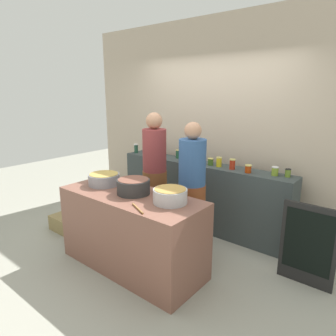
{
  "coord_description": "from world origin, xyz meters",
  "views": [
    {
      "loc": [
        2.3,
        -2.48,
        1.98
      ],
      "look_at": [
        0.0,
        0.35,
        1.05
      ],
      "focal_mm": 32.34,
      "sensor_mm": 36.0,
      "label": 1
    }
  ],
  "objects_px": {
    "preserve_jar_2": "(178,154)",
    "cooking_pot_right": "(170,196)",
    "preserve_jar_4": "(211,162)",
    "cook_with_tongs": "(155,181)",
    "preserve_jar_8": "(275,171)",
    "cooking_pot_center": "(134,186)",
    "preserve_jar_6": "(232,164)",
    "preserve_jar_3": "(187,158)",
    "cook_in_cap": "(192,196)",
    "cooking_pot_left": "(104,179)",
    "bread_crate": "(66,222)",
    "wooden_spoon": "(138,208)",
    "preserve_jar_0": "(136,148)",
    "preserve_jar_5": "(219,162)",
    "preserve_jar_1": "(153,150)",
    "preserve_jar_9": "(288,173)",
    "preserve_jar_7": "(248,169)",
    "chalkboard_sign": "(308,245)"
  },
  "relations": [
    {
      "from": "preserve_jar_2",
      "to": "cooking_pot_right",
      "type": "height_order",
      "value": "preserve_jar_2"
    },
    {
      "from": "preserve_jar_4",
      "to": "cook_with_tongs",
      "type": "height_order",
      "value": "cook_with_tongs"
    },
    {
      "from": "preserve_jar_8",
      "to": "cooking_pot_right",
      "type": "xyz_separation_m",
      "value": [
        -0.57,
        -1.34,
        -0.08
      ]
    },
    {
      "from": "cooking_pot_center",
      "to": "cook_with_tongs",
      "type": "relative_size",
      "value": 0.21
    },
    {
      "from": "preserve_jar_6",
      "to": "cooking_pot_center",
      "type": "relative_size",
      "value": 0.38
    },
    {
      "from": "preserve_jar_3",
      "to": "cook_in_cap",
      "type": "relative_size",
      "value": 0.06
    },
    {
      "from": "preserve_jar_2",
      "to": "cooking_pot_left",
      "type": "distance_m",
      "value": 1.41
    },
    {
      "from": "bread_crate",
      "to": "preserve_jar_8",
      "type": "bearing_deg",
      "value": 28.57
    },
    {
      "from": "cooking_pot_center",
      "to": "bread_crate",
      "type": "xyz_separation_m",
      "value": [
        -1.45,
        0.01,
        -0.85
      ]
    },
    {
      "from": "cooking_pot_right",
      "to": "wooden_spoon",
      "type": "xyz_separation_m",
      "value": [
        -0.13,
        -0.34,
        -0.06
      ]
    },
    {
      "from": "bread_crate",
      "to": "cooking_pot_left",
      "type": "bearing_deg",
      "value": -0.28
    },
    {
      "from": "preserve_jar_0",
      "to": "preserve_jar_5",
      "type": "bearing_deg",
      "value": 1.5
    },
    {
      "from": "preserve_jar_2",
      "to": "preserve_jar_5",
      "type": "distance_m",
      "value": 0.77
    },
    {
      "from": "preserve_jar_0",
      "to": "cook_in_cap",
      "type": "distance_m",
      "value": 1.75
    },
    {
      "from": "preserve_jar_1",
      "to": "cook_with_tongs",
      "type": "height_order",
      "value": "cook_with_tongs"
    },
    {
      "from": "preserve_jar_8",
      "to": "preserve_jar_9",
      "type": "xyz_separation_m",
      "value": [
        0.14,
        0.04,
        -0.0
      ]
    },
    {
      "from": "preserve_jar_1",
      "to": "preserve_jar_4",
      "type": "relative_size",
      "value": 1.26
    },
    {
      "from": "preserve_jar_0",
      "to": "bread_crate",
      "type": "bearing_deg",
      "value": -98.56
    },
    {
      "from": "preserve_jar_2",
      "to": "preserve_jar_8",
      "type": "bearing_deg",
      "value": -1.48
    },
    {
      "from": "preserve_jar_9",
      "to": "preserve_jar_0",
      "type": "bearing_deg",
      "value": -177.31
    },
    {
      "from": "preserve_jar_5",
      "to": "wooden_spoon",
      "type": "bearing_deg",
      "value": -87.95
    },
    {
      "from": "preserve_jar_6",
      "to": "cooking_pot_right",
      "type": "xyz_separation_m",
      "value": [
        -0.02,
        -1.29,
        -0.09
      ]
    },
    {
      "from": "preserve_jar_5",
      "to": "preserve_jar_6",
      "type": "xyz_separation_m",
      "value": [
        0.21,
        -0.02,
        0.0
      ]
    },
    {
      "from": "preserve_jar_1",
      "to": "wooden_spoon",
      "type": "xyz_separation_m",
      "value": [
        1.32,
        -1.68,
        -0.15
      ]
    },
    {
      "from": "preserve_jar_1",
      "to": "preserve_jar_5",
      "type": "xyz_separation_m",
      "value": [
        1.26,
        -0.04,
        0.0
      ]
    },
    {
      "from": "cook_in_cap",
      "to": "preserve_jar_7",
      "type": "bearing_deg",
      "value": 57.48
    },
    {
      "from": "preserve_jar_7",
      "to": "bread_crate",
      "type": "bearing_deg",
      "value": -149.77
    },
    {
      "from": "preserve_jar_2",
      "to": "preserve_jar_0",
      "type": "bearing_deg",
      "value": -171.57
    },
    {
      "from": "cooking_pot_right",
      "to": "chalkboard_sign",
      "type": "bearing_deg",
      "value": 35.84
    },
    {
      "from": "preserve_jar_3",
      "to": "preserve_jar_5",
      "type": "height_order",
      "value": "preserve_jar_5"
    },
    {
      "from": "preserve_jar_2",
      "to": "preserve_jar_3",
      "type": "xyz_separation_m",
      "value": [
        0.23,
        -0.1,
        -0.02
      ]
    },
    {
      "from": "preserve_jar_4",
      "to": "preserve_jar_6",
      "type": "bearing_deg",
      "value": -3.05
    },
    {
      "from": "preserve_jar_6",
      "to": "preserve_jar_7",
      "type": "bearing_deg",
      "value": -7.01
    },
    {
      "from": "preserve_jar_0",
      "to": "preserve_jar_9",
      "type": "height_order",
      "value": "preserve_jar_0"
    },
    {
      "from": "preserve_jar_0",
      "to": "preserve_jar_8",
      "type": "xyz_separation_m",
      "value": [
        2.32,
        0.08,
        -0.02
      ]
    },
    {
      "from": "preserve_jar_4",
      "to": "preserve_jar_7",
      "type": "distance_m",
      "value": 0.58
    },
    {
      "from": "preserve_jar_1",
      "to": "preserve_jar_2",
      "type": "xyz_separation_m",
      "value": [
        0.5,
        0.03,
        0.0
      ]
    },
    {
      "from": "preserve_jar_2",
      "to": "cooking_pot_center",
      "type": "relative_size",
      "value": 0.36
    },
    {
      "from": "preserve_jar_2",
      "to": "preserve_jar_6",
      "type": "height_order",
      "value": "preserve_jar_6"
    },
    {
      "from": "cooking_pot_center",
      "to": "chalkboard_sign",
      "type": "relative_size",
      "value": 0.42
    },
    {
      "from": "preserve_jar_0",
      "to": "cooking_pot_right",
      "type": "height_order",
      "value": "preserve_jar_0"
    },
    {
      "from": "preserve_jar_7",
      "to": "bread_crate",
      "type": "relative_size",
      "value": 0.25
    },
    {
      "from": "preserve_jar_0",
      "to": "preserve_jar_9",
      "type": "relative_size",
      "value": 1.49
    },
    {
      "from": "cooking_pot_right",
      "to": "bread_crate",
      "type": "height_order",
      "value": "cooking_pot_right"
    },
    {
      "from": "preserve_jar_5",
      "to": "cook_with_tongs",
      "type": "bearing_deg",
      "value": -136.84
    },
    {
      "from": "preserve_jar_2",
      "to": "preserve_jar_8",
      "type": "xyz_separation_m",
      "value": [
        1.52,
        -0.04,
        -0.01
      ]
    },
    {
      "from": "preserve_jar_1",
      "to": "preserve_jar_2",
      "type": "bearing_deg",
      "value": 3.67
    },
    {
      "from": "preserve_jar_8",
      "to": "preserve_jar_9",
      "type": "bearing_deg",
      "value": 14.46
    },
    {
      "from": "cook_with_tongs",
      "to": "cooking_pot_right",
      "type": "bearing_deg",
      "value": -40.11
    },
    {
      "from": "preserve_jar_2",
      "to": "cooking_pot_center",
      "type": "distance_m",
      "value": 1.49
    }
  ]
}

